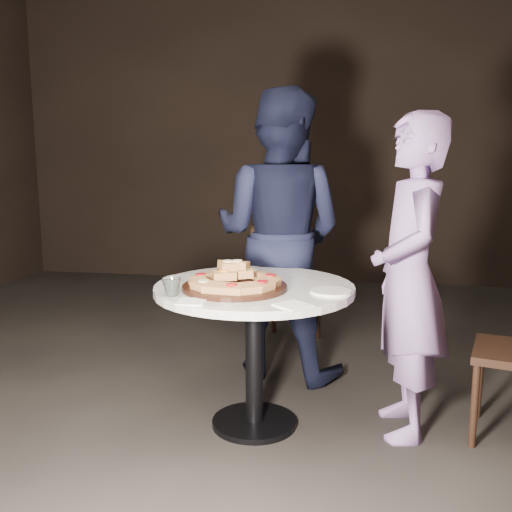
% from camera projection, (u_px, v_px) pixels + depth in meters
% --- Properties ---
extents(floor, '(7.00, 7.00, 0.00)m').
position_uv_depth(floor, '(240.00, 438.00, 2.68)').
color(floor, black).
rests_on(floor, ground).
extents(table, '(0.95, 0.95, 0.71)m').
position_uv_depth(table, '(254.00, 312.00, 2.71)').
color(table, black).
rests_on(table, ground).
extents(serving_board, '(0.54, 0.54, 0.02)m').
position_uv_depth(serving_board, '(235.00, 287.00, 2.60)').
color(serving_board, black).
rests_on(serving_board, table).
extents(focaccia_pile, '(0.43, 0.42, 0.11)m').
position_uv_depth(focaccia_pile, '(234.00, 278.00, 2.60)').
color(focaccia_pile, '#A66F40').
rests_on(focaccia_pile, serving_board).
extents(plate_left, '(0.24, 0.24, 0.01)m').
position_uv_depth(plate_left, '(182.00, 279.00, 2.79)').
color(plate_left, white).
rests_on(plate_left, table).
extents(plate_right, '(0.24, 0.24, 0.01)m').
position_uv_depth(plate_right, '(331.00, 291.00, 2.54)').
color(plate_right, white).
rests_on(plate_right, table).
extents(water_glass, '(0.09, 0.09, 0.08)m').
position_uv_depth(water_glass, '(171.00, 287.00, 2.48)').
color(water_glass, silver).
rests_on(water_glass, table).
extents(napkin_near, '(0.12, 0.12, 0.01)m').
position_uv_depth(napkin_near, '(192.00, 302.00, 2.37)').
color(napkin_near, white).
rests_on(napkin_near, table).
extents(napkin_far, '(0.18, 0.18, 0.01)m').
position_uv_depth(napkin_far, '(293.00, 305.00, 2.31)').
color(napkin_far, white).
rests_on(napkin_far, table).
extents(chair_far, '(0.48, 0.49, 0.86)m').
position_uv_depth(chair_far, '(285.00, 276.00, 3.90)').
color(chair_far, black).
rests_on(chair_far, ground).
extents(diner_navy, '(0.96, 0.83, 1.69)m').
position_uv_depth(diner_navy, '(279.00, 235.00, 3.37)').
color(diner_navy, black).
rests_on(diner_navy, ground).
extents(diner_teal, '(0.43, 0.59, 1.51)m').
position_uv_depth(diner_teal, '(409.00, 278.00, 2.63)').
color(diner_teal, '#8167A4').
rests_on(diner_teal, ground).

